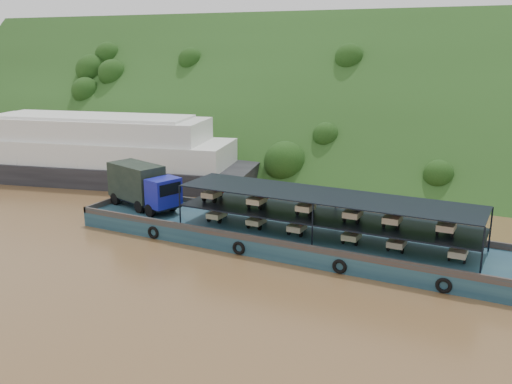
% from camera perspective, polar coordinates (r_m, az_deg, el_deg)
% --- Properties ---
extents(ground, '(160.00, 160.00, 0.00)m').
position_cam_1_polar(ground, '(46.36, 0.51, -4.96)').
color(ground, brown).
rests_on(ground, ground).
extents(hillside, '(140.00, 39.60, 39.60)m').
position_cam_1_polar(hillside, '(79.08, 12.32, 3.02)').
color(hillside, '#1F3C15').
rests_on(hillside, ground).
extents(cargo_barge, '(35.11, 7.18, 5.08)m').
position_cam_1_polar(cargo_barge, '(45.98, 0.59, -3.44)').
color(cargo_barge, '#122E42').
rests_on(cargo_barge, ground).
extents(passenger_ferry, '(38.53, 17.92, 7.57)m').
position_cam_1_polar(passenger_ferry, '(68.73, -15.73, 3.85)').
color(passenger_ferry, black).
rests_on(passenger_ferry, ground).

